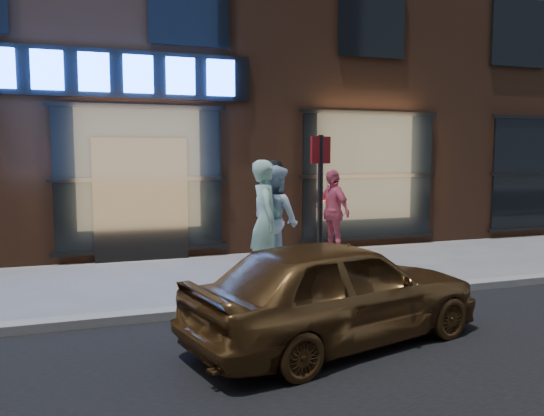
{
  "coord_description": "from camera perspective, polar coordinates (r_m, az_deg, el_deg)",
  "views": [
    {
      "loc": [
        -0.82,
        -6.66,
        2.09
      ],
      "look_at": [
        1.92,
        1.6,
        1.2
      ],
      "focal_mm": 35.0,
      "sensor_mm": 36.0,
      "label": 1
    }
  ],
  "objects": [
    {
      "name": "ground",
      "position": [
        7.03,
        -11.04,
        -11.57
      ],
      "size": [
        90.0,
        90.0,
        0.0
      ],
      "primitive_type": "plane",
      "color": "slate",
      "rests_on": "ground"
    },
    {
      "name": "passerby",
      "position": [
        11.2,
        6.49,
        -0.38
      ],
      "size": [
        0.65,
        1.11,
        1.77
      ],
      "primitive_type": "imported",
      "rotation": [
        0.0,
        0.0,
        -1.35
      ],
      "color": "#E45E75",
      "rests_on": "ground"
    },
    {
      "name": "gold_sedan",
      "position": [
        5.94,
        6.95,
        -8.79
      ],
      "size": [
        3.73,
        2.25,
        1.19
      ],
      "primitive_type": "imported",
      "rotation": [
        0.0,
        0.0,
        1.83
      ],
      "color": "brown",
      "rests_on": "ground"
    },
    {
      "name": "man_cap",
      "position": [
        9.18,
        0.35,
        -1.29
      ],
      "size": [
        0.96,
        1.1,
        1.9
      ],
      "primitive_type": "imported",
      "rotation": [
        0.0,
        0.0,
        1.87
      ],
      "color": "white",
      "rests_on": "ground"
    },
    {
      "name": "man_bowtie",
      "position": [
        8.69,
        -0.71,
        -1.38
      ],
      "size": [
        0.57,
        0.79,
        2.0
      ],
      "primitive_type": "imported",
      "rotation": [
        0.0,
        0.0,
        1.43
      ],
      "color": "#A2D5B7",
      "rests_on": "ground"
    },
    {
      "name": "storefront_building",
      "position": [
        14.99,
        -15.57,
        17.39
      ],
      "size": [
        30.2,
        8.28,
        10.3
      ],
      "color": "#54301E",
      "rests_on": "ground"
    },
    {
      "name": "sign_post",
      "position": [
        7.41,
        5.2,
        0.64
      ],
      "size": [
        0.35,
        0.18,
        2.35
      ],
      "rotation": [
        0.0,
        0.0,
        0.42
      ],
      "color": "#262628",
      "rests_on": "ground"
    },
    {
      "name": "curb",
      "position": [
        7.01,
        -11.05,
        -11.1
      ],
      "size": [
        60.0,
        0.25,
        0.12
      ],
      "primitive_type": "cube",
      "color": "gray",
      "rests_on": "ground"
    }
  ]
}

